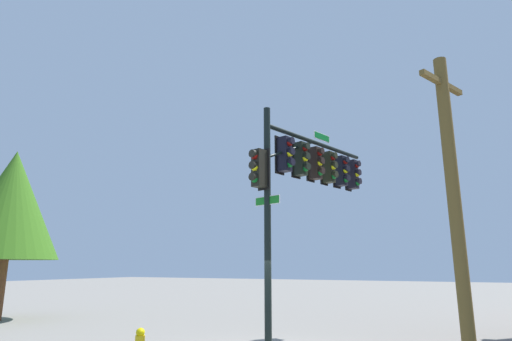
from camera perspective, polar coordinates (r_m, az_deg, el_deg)
The scene contains 3 objects.
signal_pole_assembly at distance 14.00m, azimuth 7.05°, elevation -0.45°, with size 5.82×2.20×7.06m.
utility_pole at distance 10.09m, azimuth 25.29°, elevation -4.09°, with size 1.70×0.83×7.07m.
tree_near at distance 22.63m, azimuth -30.28°, elevation -3.97°, with size 4.55×4.55×7.68m.
Camera 1 is at (-11.00, -5.11, 2.36)m, focal length 29.54 mm.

